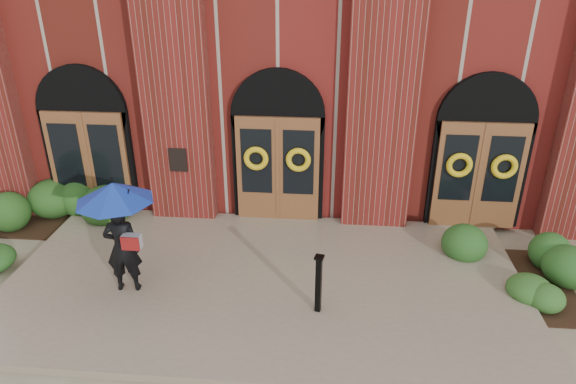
# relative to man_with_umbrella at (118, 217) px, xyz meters

# --- Properties ---
(ground) EXTENTS (90.00, 90.00, 0.00)m
(ground) POSITION_rel_man_with_umbrella_xyz_m (2.52, 0.37, -1.69)
(ground) COLOR tan
(ground) RESTS_ON ground
(landing) EXTENTS (10.00, 5.30, 0.15)m
(landing) POSITION_rel_man_with_umbrella_xyz_m (2.52, 0.52, -1.61)
(landing) COLOR gray
(landing) RESTS_ON ground
(church_building) EXTENTS (16.20, 12.53, 7.00)m
(church_building) POSITION_rel_man_with_umbrella_xyz_m (2.52, 9.16, 1.81)
(church_building) COLOR maroon
(church_building) RESTS_ON ground
(man_with_umbrella) EXTENTS (1.54, 1.54, 2.20)m
(man_with_umbrella) POSITION_rel_man_with_umbrella_xyz_m (0.00, 0.00, 0.00)
(man_with_umbrella) COLOR black
(man_with_umbrella) RESTS_ON landing
(metal_post) EXTENTS (0.18, 0.18, 1.13)m
(metal_post) POSITION_rel_man_with_umbrella_xyz_m (3.60, -0.35, -0.94)
(metal_post) COLOR black
(metal_post) RESTS_ON landing
(hedge_wall_left) EXTENTS (3.39, 1.36, 0.87)m
(hedge_wall_left) POSITION_rel_man_with_umbrella_xyz_m (-2.68, 2.57, -1.25)
(hedge_wall_left) COLOR #234B19
(hedge_wall_left) RESTS_ON ground
(hedge_wall_right) EXTENTS (2.89, 1.15, 0.74)m
(hedge_wall_right) POSITION_rel_man_with_umbrella_xyz_m (7.72, 1.59, -1.32)
(hedge_wall_right) COLOR #244F1C
(hedge_wall_right) RESTS_ON ground
(hedge_front_right) EXTENTS (1.30, 1.12, 0.46)m
(hedge_front_right) POSITION_rel_man_with_umbrella_xyz_m (7.77, 0.37, -1.46)
(hedge_front_right) COLOR #2B561F
(hedge_front_right) RESTS_ON ground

